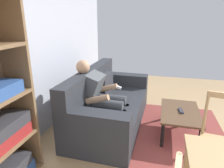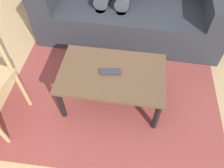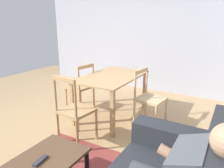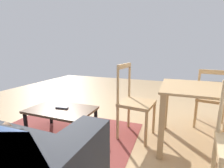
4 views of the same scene
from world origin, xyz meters
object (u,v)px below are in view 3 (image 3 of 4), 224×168
Objects in this scene: coffee_table at (41,167)px; dining_chair_by_doorway at (81,87)px; tv_remote at (40,161)px; dining_chair_facing_couch at (75,111)px; dining_table at (112,82)px; dining_chair_near_wall at (149,98)px.

dining_chair_by_doorway is at bearing -152.08° from coffee_table.
dining_chair_by_doorway is at bearing 110.42° from tv_remote.
dining_chair_by_doorway is at bearing -145.77° from dining_chair_facing_couch.
dining_chair_facing_couch reaches higher than tv_remote.
coffee_table is at bearing 9.82° from dining_table.
dining_chair_facing_couch is at bearing -159.89° from coffee_table.
tv_remote is at bearing 19.96° from dining_chair_facing_couch.
dining_chair_by_doorway is (0.00, -0.69, -0.20)m from dining_table.
dining_table is 1.54× the size of dining_chair_by_doorway.
dining_chair_facing_couch is at bearing 34.23° from dining_chair_by_doorway.
dining_chair_by_doorway is (-1.95, -1.03, 0.11)m from coffee_table.
dining_chair_near_wall is 0.94× the size of dining_chair_facing_couch.
dining_chair_near_wall is at bearing 145.71° from dining_chair_facing_couch.
tv_remote is 0.18× the size of dining_chair_near_wall.
coffee_table is 1.99m from dining_chair_near_wall.
dining_chair_by_doorway is at bearing -89.67° from dining_chair_near_wall.
dining_chair_near_wall is 1.39m from dining_chair_by_doorway.
dining_chair_near_wall is (-0.00, 0.69, -0.18)m from dining_table.
dining_chair_facing_couch is at bearing -34.29° from dining_chair_near_wall.
dining_chair_near_wall is at bearing 169.69° from coffee_table.
tv_remote is 0.12× the size of dining_table.
dining_chair_facing_couch is at bearing 102.49° from tv_remote.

